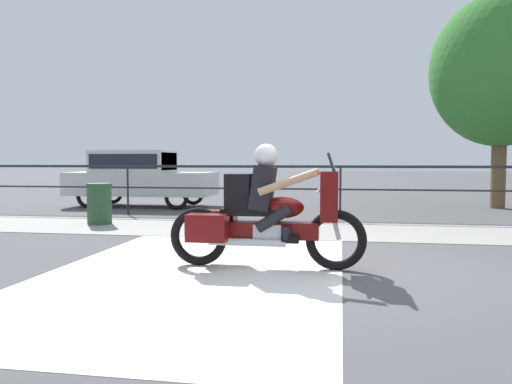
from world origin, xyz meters
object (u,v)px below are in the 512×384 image
parked_car (139,175)px  tree_behind_sign (501,70)px  motorcycle (265,213)px  trash_bin (99,204)px

parked_car → tree_behind_sign: bearing=10.7°
motorcycle → parked_car: size_ratio=0.59×
trash_bin → tree_behind_sign: 11.05m
motorcycle → tree_behind_sign: (5.18, 8.73, 3.10)m
motorcycle → parked_car: parked_car is taller
trash_bin → tree_behind_sign: bearing=29.5°
parked_car → trash_bin: size_ratio=4.87×
tree_behind_sign → trash_bin: bearing=-150.5°
motorcycle → tree_behind_sign: size_ratio=0.41×
trash_bin → parked_car: bearing=101.7°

